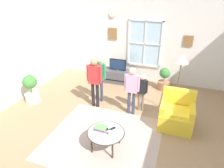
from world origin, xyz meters
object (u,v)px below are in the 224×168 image
at_px(person_green_shirt, 99,74).
at_px(floor_lamp, 181,65).
at_px(person_pink_shirt, 132,86).
at_px(cup, 110,133).
at_px(remote_near_cup, 112,129).
at_px(tv_stand, 118,76).
at_px(remote_near_books, 105,130).
at_px(person_black_shirt, 142,89).
at_px(potted_plant_corner, 31,88).
at_px(coffee_table, 106,133).
at_px(potted_plant_by_window, 164,79).
at_px(television, 118,65).
at_px(person_red_shirt, 94,77).
at_px(armchair, 176,114).
at_px(book_stack, 101,128).

relative_size(person_green_shirt, floor_lamp, 0.83).
distance_m(person_pink_shirt, floor_lamp, 1.28).
xyz_separation_m(cup, remote_near_cup, (-0.02, 0.19, -0.04)).
relative_size(tv_stand, remote_near_books, 8.48).
distance_m(person_black_shirt, floor_lamp, 1.14).
bearing_deg(cup, person_black_shirt, 81.55).
bearing_deg(potted_plant_corner, remote_near_cup, -17.94).
xyz_separation_m(coffee_table, floor_lamp, (1.24, 1.78, 1.00)).
relative_size(potted_plant_by_window, floor_lamp, 0.45).
bearing_deg(person_green_shirt, television, 86.63).
xyz_separation_m(television, potted_plant_corner, (-1.92, -2.14, -0.23)).
distance_m(tv_stand, cup, 3.38).
xyz_separation_m(tv_stand, potted_plant_corner, (-1.92, -2.14, 0.21)).
distance_m(person_red_shirt, potted_plant_corner, 1.94).
bearing_deg(remote_near_books, potted_plant_corner, 159.48).
relative_size(armchair, cup, 8.82).
bearing_deg(person_green_shirt, book_stack, -66.22).
xyz_separation_m(armchair, remote_near_cup, (-1.22, -1.14, 0.09)).
distance_m(armchair, potted_plant_corner, 4.04).
xyz_separation_m(coffee_table, person_black_shirt, (0.37, 1.65, 0.28)).
relative_size(person_pink_shirt, potted_plant_by_window, 1.75).
xyz_separation_m(book_stack, person_green_shirt, (-0.75, 1.71, 0.42)).
height_order(armchair, person_pink_shirt, person_pink_shirt).
relative_size(person_black_shirt, person_red_shirt, 0.75).
bearing_deg(remote_near_cup, tv_stand, 106.23).
xyz_separation_m(remote_near_cup, person_pink_shirt, (0.07, 1.27, 0.40)).
distance_m(tv_stand, floor_lamp, 2.74).
height_order(book_stack, remote_near_books, book_stack).
xyz_separation_m(tv_stand, person_red_shirt, (-0.08, -1.75, 0.67)).
xyz_separation_m(remote_near_books, person_red_shirt, (-0.86, 1.40, 0.47)).
bearing_deg(television, potted_plant_corner, -131.96).
distance_m(television, potted_plant_by_window, 1.63).
bearing_deg(armchair, person_black_shirt, 158.11).
height_order(armchair, potted_plant_by_window, armchair).
xyz_separation_m(television, remote_near_books, (0.78, -3.15, -0.24)).
distance_m(remote_near_cup, person_black_shirt, 1.56).
distance_m(tv_stand, person_black_shirt, 1.98).
relative_size(book_stack, person_green_shirt, 0.19).
distance_m(television, person_red_shirt, 1.77).
relative_size(cup, potted_plant_corner, 0.12).
bearing_deg(cup, potted_plant_corner, 158.76).
xyz_separation_m(remote_near_books, person_green_shirt, (-0.86, 1.72, 0.44)).
distance_m(remote_near_books, potted_plant_corner, 2.88).
bearing_deg(remote_near_cup, person_red_shirt, 126.65).
bearing_deg(person_green_shirt, floor_lamp, 0.57).
distance_m(coffee_table, potted_plant_corner, 2.92).
relative_size(person_green_shirt, potted_plant_corner, 1.64).
relative_size(tv_stand, armchair, 1.37).
distance_m(coffee_table, remote_near_cup, 0.17).
distance_m(person_red_shirt, floor_lamp, 2.20).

